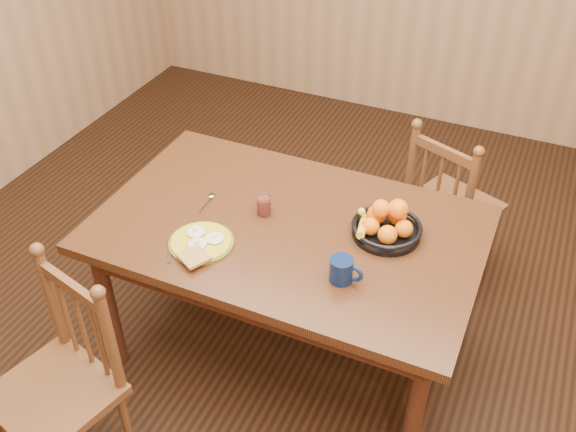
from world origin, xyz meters
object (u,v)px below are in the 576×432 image
at_px(coffee_mug, 342,270).
at_px(chair_near, 61,384).
at_px(chair_far, 449,206).
at_px(fruit_bowl, 386,225).
at_px(dining_table, 288,241).
at_px(breakfast_plate, 201,242).

bearing_deg(coffee_mug, chair_near, -142.50).
height_order(chair_far, fruit_bowl, fruit_bowl).
bearing_deg(dining_table, chair_far, 57.17).
bearing_deg(coffee_mug, breakfast_plate, -176.20).
height_order(chair_far, breakfast_plate, chair_far).
relative_size(chair_near, fruit_bowl, 3.20).
relative_size(dining_table, fruit_bowl, 5.52).
xyz_separation_m(dining_table, breakfast_plate, (-0.27, -0.26, 0.10)).
height_order(coffee_mug, fruit_bowl, fruit_bowl).
relative_size(dining_table, breakfast_plate, 5.24).
distance_m(dining_table, fruit_bowl, 0.43).
relative_size(dining_table, chair_near, 1.72).
xyz_separation_m(chair_near, fruit_bowl, (0.93, 0.99, 0.35)).
distance_m(dining_table, coffee_mug, 0.41).
bearing_deg(fruit_bowl, chair_near, -133.26).
height_order(dining_table, coffee_mug, coffee_mug).
bearing_deg(coffee_mug, chair_far, 78.38).
bearing_deg(chair_far, coffee_mug, 100.18).
distance_m(dining_table, chair_near, 1.05).
distance_m(dining_table, chair_far, 1.01).
bearing_deg(dining_table, chair_near, -121.59).
relative_size(chair_near, coffee_mug, 6.95).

